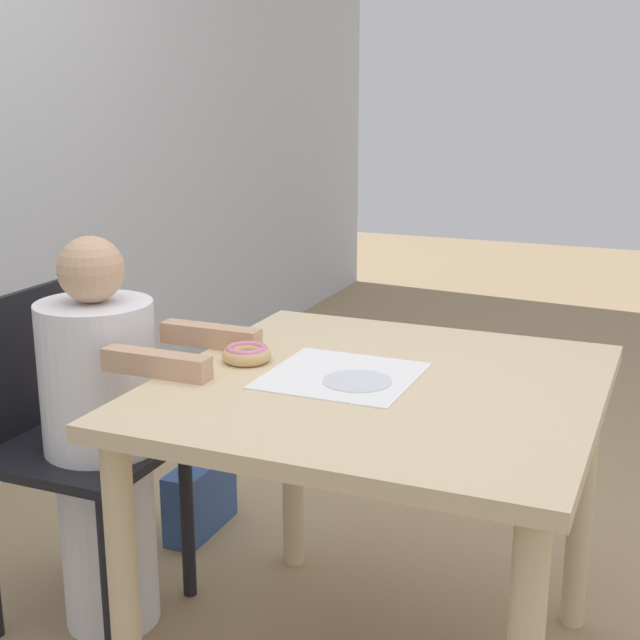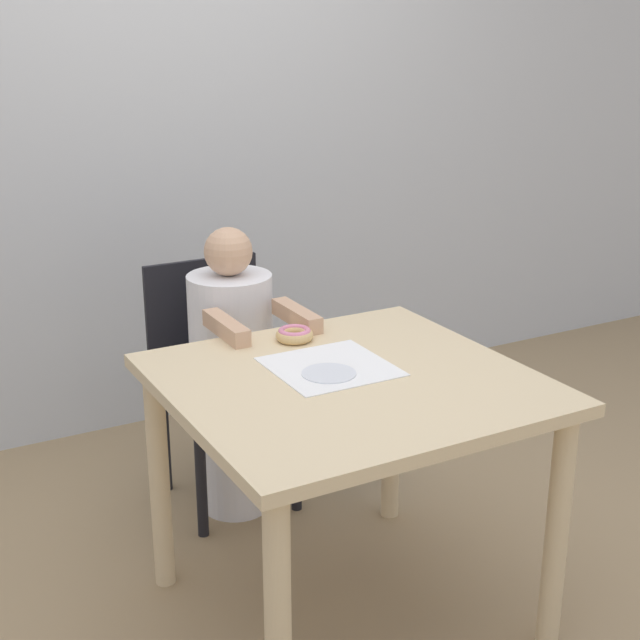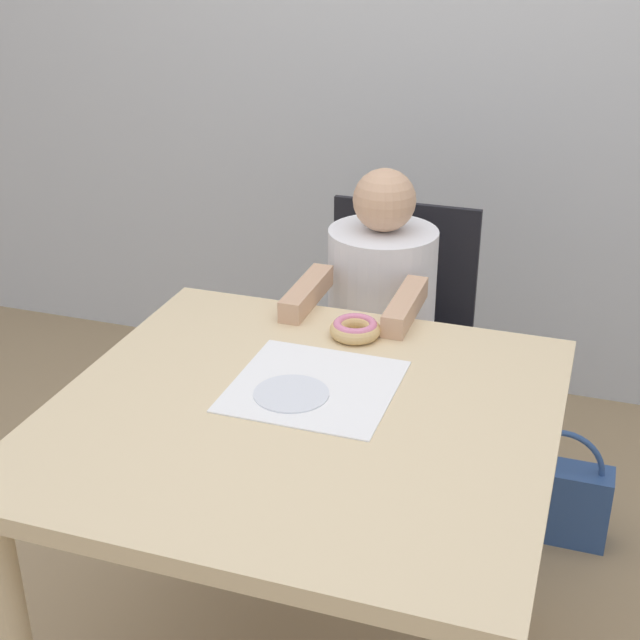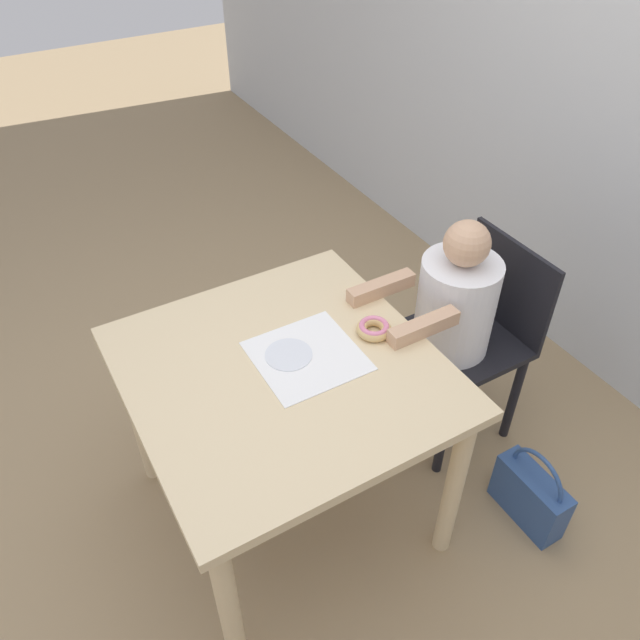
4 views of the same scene
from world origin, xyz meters
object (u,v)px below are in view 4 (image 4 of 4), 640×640
Objects in this scene: chair at (471,337)px; donut at (374,328)px; handbag at (530,495)px; child_figure at (448,341)px.

chair is 0.57m from donut.
chair reaches higher than handbag.
donut reaches higher than handbag.
child_figure is at bearing -90.00° from chair.
chair is at bearing 90.00° from child_figure.
handbag is (0.49, 0.03, -0.36)m from child_figure.
handbag is at bearing -9.32° from chair.
handbag is at bearing 41.89° from donut.
chair is 0.84× the size of child_figure.
child_figure reaches higher than chair.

